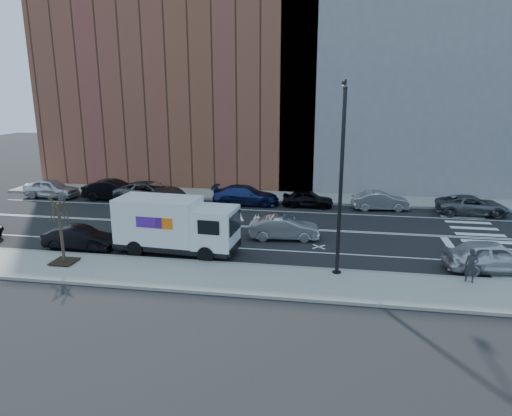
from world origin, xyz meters
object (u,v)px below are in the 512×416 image
(fedex_van, at_px, (175,225))
(pedestrian, at_px, (471,266))
(far_parked_a, at_px, (51,188))
(near_parked_front, at_px, (493,257))
(far_parked_b, at_px, (114,190))
(driving_sedan, at_px, (284,228))

(fedex_van, relative_size, pedestrian, 4.34)
(far_parked_a, bearing_deg, near_parked_front, -106.40)
(far_parked_b, bearing_deg, pedestrian, -120.75)
(far_parked_a, relative_size, near_parked_front, 0.99)
(pedestrian, bearing_deg, near_parked_front, 71.10)
(pedestrian, bearing_deg, far_parked_b, 172.26)
(far_parked_b, bearing_deg, far_parked_a, 88.94)
(driving_sedan, height_order, pedestrian, pedestrian)
(driving_sedan, xyz_separation_m, near_parked_front, (10.85, -3.46, 0.10))
(fedex_van, distance_m, near_parked_front, 16.56)
(far_parked_a, height_order, pedestrian, pedestrian)
(far_parked_a, bearing_deg, fedex_van, -123.69)
(fedex_van, xyz_separation_m, far_parked_b, (-9.34, 11.37, -0.81))
(fedex_van, relative_size, near_parked_front, 1.48)
(driving_sedan, height_order, near_parked_front, near_parked_front)
(fedex_van, height_order, far_parked_b, fedex_van)
(far_parked_a, bearing_deg, far_parked_b, -85.55)
(far_parked_b, xyz_separation_m, pedestrian, (24.34, -13.25, 0.13))
(near_parked_front, bearing_deg, far_parked_a, 63.17)
(far_parked_a, relative_size, pedestrian, 2.90)
(far_parked_a, distance_m, driving_sedan, 22.07)
(fedex_van, bearing_deg, far_parked_b, 133.45)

